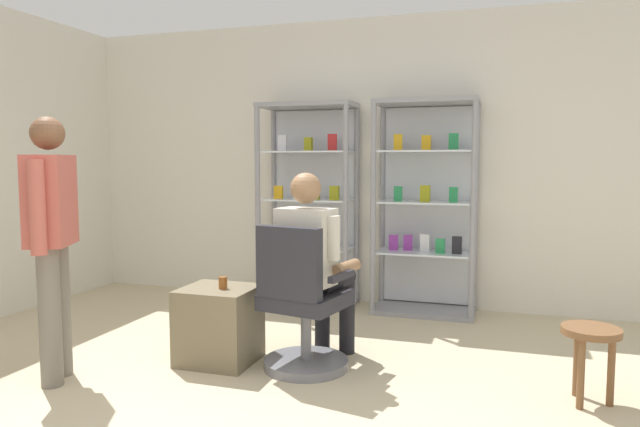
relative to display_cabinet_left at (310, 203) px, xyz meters
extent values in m
cube|color=silver|center=(0.55, 0.24, 0.39)|extent=(6.00, 0.10, 2.70)
cylinder|color=gray|center=(-0.43, -0.26, -0.01)|extent=(0.05, 0.05, 1.90)
cylinder|color=gray|center=(0.42, -0.26, -0.01)|extent=(0.05, 0.05, 1.90)
cylinder|color=gray|center=(-0.43, 0.14, -0.01)|extent=(0.05, 0.05, 1.90)
cylinder|color=gray|center=(0.42, 0.14, -0.01)|extent=(0.05, 0.05, 1.90)
cube|color=gray|center=(0.00, -0.06, 0.92)|extent=(0.90, 0.45, 0.04)
cube|color=gray|center=(0.00, -0.06, -0.94)|extent=(0.90, 0.45, 0.04)
cube|color=silver|center=(0.00, 0.15, -0.01)|extent=(0.84, 0.02, 1.80)
cube|color=silver|center=(0.00, -0.06, -0.41)|extent=(0.82, 0.39, 0.02)
cube|color=#268C4C|center=(-0.27, -0.10, -0.33)|extent=(0.09, 0.04, 0.14)
cube|color=silver|center=(-0.08, -0.06, -0.33)|extent=(0.09, 0.06, 0.15)
cube|color=#999919|center=(0.08, -0.09, -0.33)|extent=(0.08, 0.05, 0.14)
cube|color=silver|center=(0.27, -0.06, -0.33)|extent=(0.08, 0.05, 0.15)
cube|color=silver|center=(0.00, -0.06, 0.04)|extent=(0.82, 0.39, 0.02)
cube|color=gold|center=(-0.28, -0.11, 0.11)|extent=(0.09, 0.04, 0.12)
cube|color=silver|center=(-0.09, -0.10, 0.12)|extent=(0.09, 0.04, 0.14)
cube|color=#999919|center=(0.08, -0.10, 0.11)|extent=(0.09, 0.05, 0.13)
cube|color=#999919|center=(0.27, -0.10, 0.11)|extent=(0.09, 0.05, 0.13)
cube|color=silver|center=(0.00, -0.06, 0.49)|extent=(0.82, 0.39, 0.02)
cube|color=silver|center=(-0.24, -0.10, 0.57)|extent=(0.08, 0.05, 0.15)
cube|color=#999919|center=(0.00, -0.05, 0.56)|extent=(0.08, 0.06, 0.13)
cube|color=red|center=(0.24, -0.06, 0.58)|extent=(0.09, 0.04, 0.16)
cylinder|color=gray|center=(0.67, -0.26, -0.01)|extent=(0.05, 0.05, 1.90)
cylinder|color=gray|center=(1.52, -0.26, -0.01)|extent=(0.05, 0.05, 1.90)
cylinder|color=gray|center=(0.67, 0.14, -0.01)|extent=(0.05, 0.05, 1.90)
cylinder|color=gray|center=(1.52, 0.14, -0.01)|extent=(0.05, 0.05, 1.90)
cube|color=gray|center=(1.10, -0.06, 0.92)|extent=(0.90, 0.45, 0.04)
cube|color=gray|center=(1.10, -0.06, -0.94)|extent=(0.90, 0.45, 0.04)
cube|color=silver|center=(1.10, 0.15, -0.01)|extent=(0.84, 0.02, 1.80)
cube|color=silver|center=(1.10, -0.06, -0.41)|extent=(0.82, 0.39, 0.02)
cube|color=purple|center=(0.82, -0.05, -0.34)|extent=(0.09, 0.05, 0.14)
cube|color=purple|center=(0.95, -0.02, -0.33)|extent=(0.09, 0.05, 0.14)
cube|color=silver|center=(1.10, -0.05, -0.32)|extent=(0.08, 0.05, 0.16)
cube|color=#268C4C|center=(1.25, -0.11, -0.34)|extent=(0.08, 0.05, 0.13)
cube|color=black|center=(1.39, -0.10, -0.33)|extent=(0.08, 0.05, 0.15)
cube|color=silver|center=(1.10, -0.06, 0.04)|extent=(0.82, 0.39, 0.02)
cube|color=#268C4C|center=(0.87, -0.10, 0.11)|extent=(0.07, 0.04, 0.13)
cube|color=#999919|center=(1.10, -0.10, 0.12)|extent=(0.09, 0.05, 0.14)
cube|color=#268C4C|center=(1.35, -0.08, 0.11)|extent=(0.07, 0.05, 0.13)
cube|color=silver|center=(1.10, -0.06, 0.49)|extent=(0.82, 0.39, 0.02)
cube|color=gold|center=(0.85, -0.06, 0.57)|extent=(0.08, 0.05, 0.14)
cube|color=gold|center=(1.10, -0.04, 0.56)|extent=(0.08, 0.05, 0.13)
cube|color=#268C4C|center=(1.34, -0.05, 0.57)|extent=(0.09, 0.05, 0.15)
cylinder|color=slate|center=(0.55, -1.70, -0.93)|extent=(0.56, 0.56, 0.06)
cylinder|color=slate|center=(0.55, -1.70, -0.73)|extent=(0.07, 0.07, 0.41)
cube|color=#26262D|center=(0.55, -1.70, -0.50)|extent=(0.57, 0.57, 0.10)
cube|color=#26262D|center=(0.51, -1.90, -0.23)|extent=(0.45, 0.17, 0.45)
cube|color=#26262D|center=(0.81, -1.75, -0.32)|extent=(0.10, 0.30, 0.04)
cube|color=#26262D|center=(0.30, -1.65, -0.32)|extent=(0.10, 0.30, 0.04)
cylinder|color=black|center=(0.69, -1.52, -0.40)|extent=(0.22, 0.42, 0.14)
cylinder|color=black|center=(0.73, -1.33, -0.68)|extent=(0.11, 0.11, 0.56)
cylinder|color=black|center=(0.49, -1.48, -0.40)|extent=(0.22, 0.42, 0.14)
cylinder|color=black|center=(0.53, -1.29, -0.68)|extent=(0.11, 0.11, 0.56)
cube|color=beige|center=(0.55, -1.70, -0.15)|extent=(0.40, 0.29, 0.50)
sphere|color=#99704C|center=(0.55, -1.70, 0.23)|extent=(0.20, 0.20, 0.20)
cylinder|color=beige|center=(0.75, -1.74, -0.08)|extent=(0.09, 0.09, 0.28)
cylinder|color=#99704C|center=(0.78, -1.56, -0.30)|extent=(0.14, 0.31, 0.08)
cylinder|color=beige|center=(0.35, -1.66, -0.08)|extent=(0.09, 0.09, 0.28)
cylinder|color=#99704C|center=(0.39, -1.48, -0.30)|extent=(0.14, 0.31, 0.08)
cube|color=#72664C|center=(-0.05, -1.76, -0.70)|extent=(0.49, 0.45, 0.51)
cylinder|color=brown|center=(-0.01, -1.78, -0.41)|extent=(0.06, 0.06, 0.08)
cylinder|color=slate|center=(-0.90, -2.29, -0.54)|extent=(0.13, 0.13, 0.85)
cylinder|color=#BF594C|center=(-0.95, -2.18, 0.14)|extent=(0.09, 0.09, 0.55)
cylinder|color=slate|center=(-0.82, -2.46, -0.54)|extent=(0.13, 0.13, 0.85)
cylinder|color=#BF594C|center=(-0.77, -2.57, 0.14)|extent=(0.09, 0.09, 0.55)
cube|color=#BF594C|center=(-0.86, -2.37, 0.16)|extent=(0.35, 0.42, 0.55)
sphere|color=brown|center=(-0.86, -2.37, 0.57)|extent=(0.20, 0.20, 0.20)
cylinder|color=brown|center=(2.25, -1.74, -0.54)|extent=(0.32, 0.32, 0.04)
cylinder|color=brown|center=(2.36, -1.74, -0.76)|extent=(0.04, 0.04, 0.40)
cylinder|color=brown|center=(2.20, -1.65, -0.76)|extent=(0.04, 0.04, 0.40)
cylinder|color=brown|center=(2.20, -1.84, -0.76)|extent=(0.04, 0.04, 0.40)
camera|label=1|loc=(1.77, -5.20, 0.40)|focal=32.42mm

